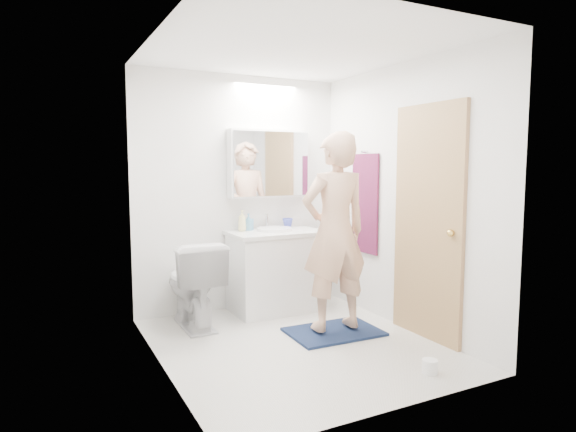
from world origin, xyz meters
TOP-DOWN VIEW (x-y plane):
  - floor at (0.00, 0.00)m, footprint 2.50×2.50m
  - ceiling at (0.00, 0.00)m, footprint 2.50×2.50m
  - wall_back at (0.00, 1.25)m, footprint 2.50×0.00m
  - wall_front at (0.00, -1.25)m, footprint 2.50×0.00m
  - wall_left at (-1.10, 0.00)m, footprint 0.00×2.50m
  - wall_right at (1.10, 0.00)m, footprint 0.00×2.50m
  - vanity_cabinet at (0.28, 0.96)m, footprint 0.90×0.55m
  - countertop at (0.28, 0.96)m, footprint 0.95×0.58m
  - sink_basin at (0.28, 0.99)m, footprint 0.36×0.36m
  - faucet at (0.28, 1.19)m, footprint 0.02×0.02m
  - medicine_cabinet at (0.30, 1.18)m, footprint 0.88×0.14m
  - mirror_panel at (0.30, 1.10)m, footprint 0.84×0.01m
  - toilet at (-0.63, 0.85)m, footprint 0.46×0.79m
  - bath_rug at (0.42, 0.09)m, footprint 0.82×0.58m
  - person at (0.42, 0.09)m, footprint 0.64×0.43m
  - door at (1.08, -0.35)m, footprint 0.04×0.80m
  - door_knob at (1.04, -0.65)m, footprint 0.06×0.06m
  - towel at (1.08, 0.55)m, footprint 0.02×0.42m
  - towel_hook at (1.07, 0.55)m, footprint 0.07×0.02m
  - soap_bottle_a at (-0.03, 1.11)m, footprint 0.11×0.11m
  - soap_bottle_b at (0.06, 1.15)m, footprint 0.11×0.11m
  - toothbrush_cup at (0.50, 1.12)m, footprint 0.13×0.13m
  - toilet_paper_roll at (0.58, -0.95)m, footprint 0.11×0.11m

SIDE VIEW (x-z plane):
  - floor at x=0.00m, z-range 0.00..0.00m
  - bath_rug at x=0.42m, z-range 0.00..0.02m
  - toilet_paper_roll at x=0.58m, z-range 0.00..0.10m
  - vanity_cabinet at x=0.28m, z-range 0.00..0.78m
  - toilet at x=-0.63m, z-range 0.00..0.81m
  - countertop at x=0.28m, z-range 0.78..0.82m
  - sink_basin at x=0.28m, z-range 0.82..0.85m
  - toothbrush_cup at x=0.50m, z-range 0.82..0.92m
  - faucet at x=0.28m, z-range 0.82..0.98m
  - soap_bottle_b at x=0.06m, z-range 0.82..0.99m
  - person at x=0.42m, z-range 0.05..1.77m
  - soap_bottle_a at x=-0.03m, z-range 0.82..1.03m
  - door_knob at x=1.04m, z-range 0.92..0.98m
  - door at x=1.08m, z-range 0.00..2.00m
  - towel at x=1.08m, z-range 0.60..1.60m
  - wall_back at x=0.00m, z-range -0.05..2.45m
  - wall_front at x=0.00m, z-range -0.05..2.45m
  - wall_left at x=-1.10m, z-range -0.05..2.45m
  - wall_right at x=1.10m, z-range -0.05..2.45m
  - medicine_cabinet at x=0.30m, z-range 1.15..1.85m
  - mirror_panel at x=0.30m, z-range 1.17..1.83m
  - towel_hook at x=1.07m, z-range 1.61..1.63m
  - ceiling at x=0.00m, z-range 2.40..2.40m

